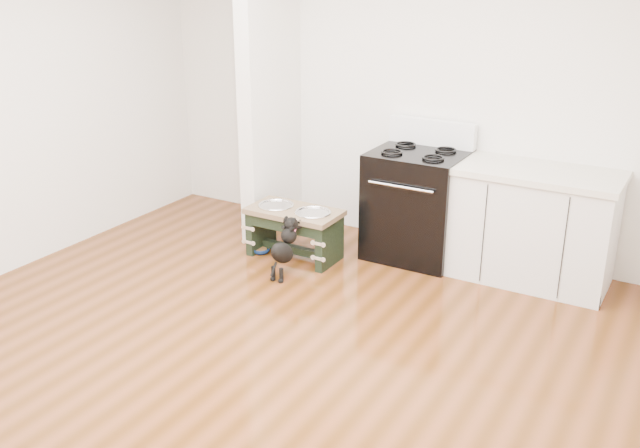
% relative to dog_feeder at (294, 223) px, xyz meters
% --- Properties ---
extents(ground, '(5.00, 5.00, 0.00)m').
position_rel_dog_feeder_xyz_m(ground, '(0.63, -1.60, -0.31)').
color(ground, '#4E2A0D').
rests_on(ground, ground).
extents(room_shell, '(5.00, 5.00, 5.00)m').
position_rel_dog_feeder_xyz_m(room_shell, '(0.63, -1.60, 1.31)').
color(room_shell, silver).
rests_on(room_shell, ground).
extents(partition_wall, '(0.15, 0.80, 2.70)m').
position_rel_dog_feeder_xyz_m(partition_wall, '(-0.55, 0.50, 1.04)').
color(partition_wall, silver).
rests_on(partition_wall, ground).
extents(oven_range, '(0.76, 0.69, 1.14)m').
position_rel_dog_feeder_xyz_m(oven_range, '(0.88, 0.56, 0.17)').
color(oven_range, black).
rests_on(oven_range, ground).
extents(cabinet_run, '(1.24, 0.64, 0.91)m').
position_rel_dog_feeder_xyz_m(cabinet_run, '(1.86, 0.57, 0.14)').
color(cabinet_run, silver).
rests_on(cabinet_run, ground).
extents(dog_feeder, '(0.79, 0.42, 0.45)m').
position_rel_dog_feeder_xyz_m(dog_feeder, '(0.00, 0.00, 0.00)').
color(dog_feeder, black).
rests_on(dog_feeder, ground).
extents(puppy, '(0.14, 0.41, 0.48)m').
position_rel_dog_feeder_xyz_m(puppy, '(0.14, -0.36, -0.04)').
color(puppy, black).
rests_on(puppy, ground).
extents(floor_bowl, '(0.20, 0.20, 0.05)m').
position_rel_dog_feeder_xyz_m(floor_bowl, '(-0.30, -0.08, -0.28)').
color(floor_bowl, navy).
rests_on(floor_bowl, ground).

